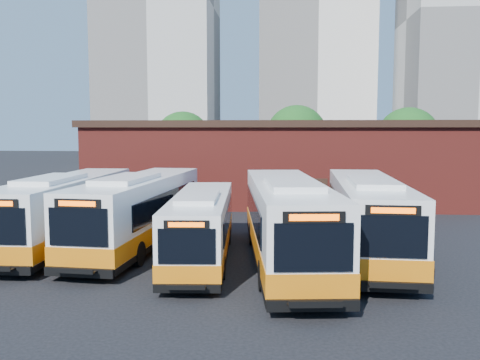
# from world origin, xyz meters

# --- Properties ---
(ground) EXTENTS (220.00, 220.00, 0.00)m
(ground) POSITION_xyz_m (0.00, 0.00, 0.00)
(ground) COLOR black
(bus_farwest) EXTENTS (2.83, 13.15, 3.57)m
(bus_farwest) POSITION_xyz_m (-10.25, 3.16, 1.62)
(bus_farwest) COLOR white
(bus_farwest) RESTS_ON ground
(bus_west) EXTENTS (3.72, 13.45, 3.62)m
(bus_west) POSITION_xyz_m (-6.53, 3.16, 1.64)
(bus_west) COLOR white
(bus_west) RESTS_ON ground
(bus_midwest) EXTENTS (3.07, 11.40, 3.07)m
(bus_midwest) POSITION_xyz_m (-3.07, 0.87, 1.39)
(bus_midwest) COLOR white
(bus_midwest) RESTS_ON ground
(bus_mideast) EXTENTS (4.31, 13.99, 3.76)m
(bus_mideast) POSITION_xyz_m (0.71, 0.49, 1.71)
(bus_mideast) COLOR white
(bus_mideast) RESTS_ON ground
(bus_east) EXTENTS (3.26, 13.51, 3.65)m
(bus_east) POSITION_xyz_m (4.41, 2.41, 1.66)
(bus_east) COLOR white
(bus_east) RESTS_ON ground
(transit_worker) EXTENTS (0.61, 0.76, 1.83)m
(transit_worker) POSITION_xyz_m (0.31, -2.64, 0.91)
(transit_worker) COLOR #131638
(transit_worker) RESTS_ON ground
(depot_building) EXTENTS (28.60, 12.60, 6.40)m
(depot_building) POSITION_xyz_m (0.00, 20.00, 3.26)
(depot_building) COLOR maroon
(depot_building) RESTS_ON ground
(tree_west) EXTENTS (6.00, 6.00, 7.65)m
(tree_west) POSITION_xyz_m (-10.00, 32.00, 4.64)
(tree_west) COLOR #382314
(tree_west) RESTS_ON ground
(tree_mid) EXTENTS (6.56, 6.56, 8.36)m
(tree_mid) POSITION_xyz_m (2.00, 34.00, 5.08)
(tree_mid) COLOR #382314
(tree_mid) RESTS_ON ground
(tree_east) EXTENTS (6.24, 6.24, 7.96)m
(tree_east) POSITION_xyz_m (13.00, 31.00, 4.83)
(tree_east) COLOR #382314
(tree_east) RESTS_ON ground
(tower_left) EXTENTS (20.00, 18.00, 56.20)m
(tower_left) POSITION_xyz_m (-22.00, 72.00, 27.84)
(tower_left) COLOR beige
(tower_left) RESTS_ON ground
(tower_center) EXTENTS (22.00, 20.00, 61.20)m
(tower_center) POSITION_xyz_m (7.00, 86.00, 30.34)
(tower_center) COLOR silver
(tower_center) RESTS_ON ground
(tower_right) EXTENTS (18.00, 18.00, 49.20)m
(tower_right) POSITION_xyz_m (30.00, 68.00, 24.34)
(tower_right) COLOR beige
(tower_right) RESTS_ON ground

